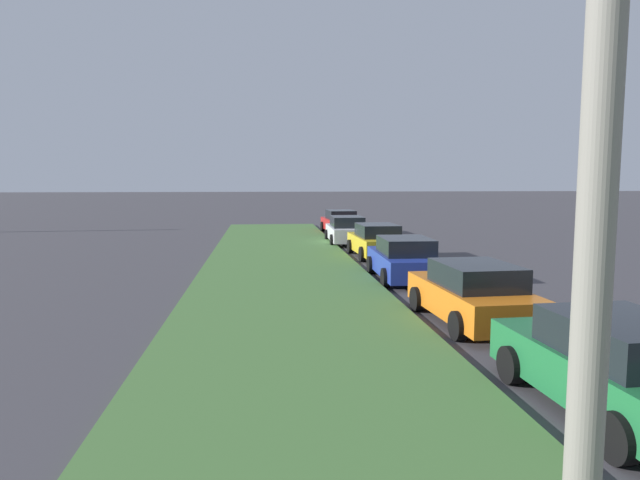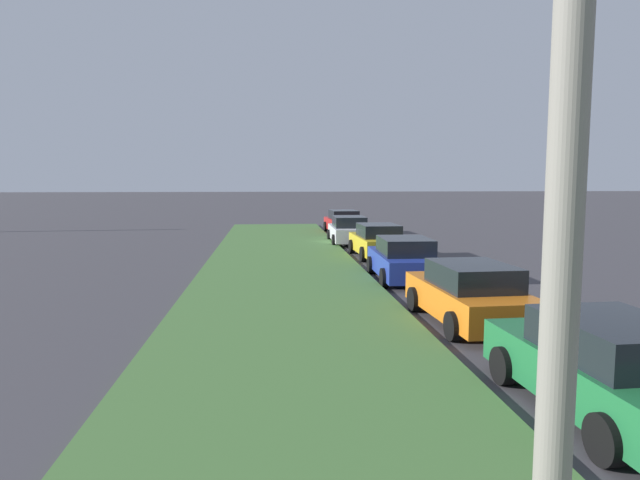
% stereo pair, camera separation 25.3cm
% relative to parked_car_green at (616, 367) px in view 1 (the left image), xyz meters
% --- Properties ---
extents(grass_median, '(60.00, 6.00, 0.12)m').
position_rel_parked_car_green_xyz_m(grass_median, '(3.81, 4.38, -0.66)').
color(grass_median, '#477238').
rests_on(grass_median, ground).
extents(parked_car_green, '(4.37, 2.16, 1.47)m').
position_rel_parked_car_green_xyz_m(parked_car_green, '(0.00, 0.00, 0.00)').
color(parked_car_green, '#1E6B38').
rests_on(parked_car_green, ground).
extents(parked_car_orange, '(4.39, 2.19, 1.47)m').
position_rel_parked_car_green_xyz_m(parked_car_orange, '(5.24, 0.14, 0.00)').
color(parked_car_orange, orange).
rests_on(parked_car_orange, ground).
extents(parked_car_blue, '(4.34, 2.09, 1.47)m').
position_rel_parked_car_green_xyz_m(parked_car_blue, '(11.01, 0.32, 0.00)').
color(parked_car_blue, '#23389E').
rests_on(parked_car_blue, ground).
extents(parked_car_yellow, '(4.35, 2.12, 1.47)m').
position_rel_parked_car_green_xyz_m(parked_car_yellow, '(16.70, 0.12, 0.00)').
color(parked_car_yellow, gold).
rests_on(parked_car_yellow, ground).
extents(parked_car_white, '(4.32, 2.07, 1.47)m').
position_rel_parked_car_green_xyz_m(parked_car_white, '(21.90, 0.66, 0.00)').
color(parked_car_white, silver).
rests_on(parked_car_white, ground).
extents(parked_car_red, '(4.39, 2.20, 1.47)m').
position_rel_parked_car_green_xyz_m(parked_car_red, '(27.70, 0.20, 0.00)').
color(parked_car_red, red).
rests_on(parked_car_red, ground).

